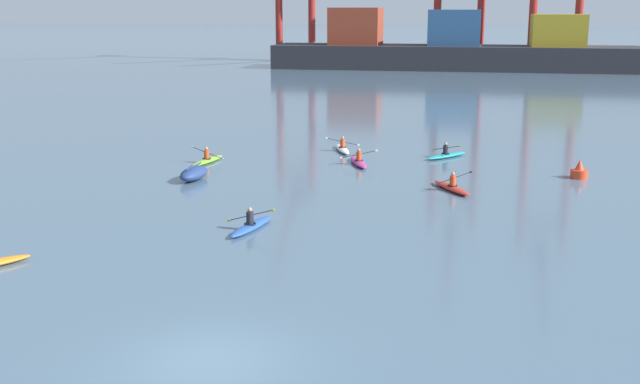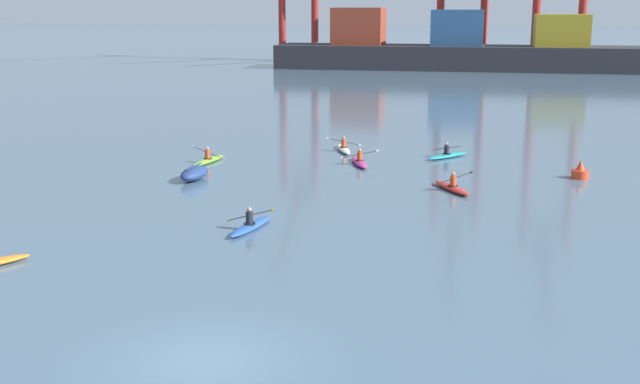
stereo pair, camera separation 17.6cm
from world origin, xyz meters
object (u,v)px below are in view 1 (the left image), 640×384
at_px(capsized_dinghy, 194,173).
at_px(kayak_white, 342,148).
at_px(kayak_magenta, 358,162).
at_px(kayak_teal, 446,155).
at_px(kayak_red, 452,187).
at_px(kayak_blue, 251,225).
at_px(container_barge, 452,49).
at_px(channel_buoy, 579,171).
at_px(kayak_lime, 207,160).

xyz_separation_m(capsized_dinghy, kayak_white, (6.18, 9.97, -0.18)).
height_order(kayak_magenta, kayak_white, same).
relative_size(capsized_dinghy, kayak_teal, 0.88).
relative_size(kayak_red, kayak_white, 0.95).
bearing_deg(kayak_magenta, kayak_blue, -98.86).
xyz_separation_m(container_barge, channel_buoy, (9.45, -75.30, -2.62)).
relative_size(kayak_red, kayak_magenta, 0.95).
height_order(channel_buoy, kayak_blue, kayak_blue).
distance_m(channel_buoy, kayak_lime, 20.73).
bearing_deg(kayak_magenta, kayak_red, -45.69).
relative_size(channel_buoy, kayak_lime, 0.29).
xyz_separation_m(channel_buoy, kayak_white, (-13.67, 5.51, -0.19)).
distance_m(kayak_blue, kayak_teal, 18.90).
bearing_deg(kayak_white, capsized_dinghy, -121.79).
xyz_separation_m(channel_buoy, kayak_magenta, (-12.02, 1.38, -0.19)).
distance_m(capsized_dinghy, kayak_teal, 15.55).
distance_m(capsized_dinghy, kayak_blue, 10.22).
xyz_separation_m(container_barge, capsized_dinghy, (-10.41, -79.76, -2.63)).
distance_m(kayak_magenta, kayak_lime, 8.78).
relative_size(capsized_dinghy, kayak_lime, 0.77).
distance_m(capsized_dinghy, channel_buoy, 20.35).
bearing_deg(kayak_lime, container_barge, 81.46).
distance_m(kayak_teal, kayak_lime, 14.25).
distance_m(kayak_red, kayak_lime, 14.88).
bearing_deg(kayak_magenta, kayak_white, 111.74).
relative_size(kayak_red, kayak_teal, 1.07).
distance_m(container_barge, kayak_red, 79.66).
bearing_deg(kayak_teal, capsized_dinghy, -144.82).
distance_m(kayak_red, kayak_white, 12.12).
height_order(kayak_red, kayak_lime, kayak_lime).
bearing_deg(kayak_teal, kayak_red, -85.87).
height_order(capsized_dinghy, kayak_teal, kayak_teal).
height_order(container_barge, kayak_red, container_barge).
bearing_deg(kayak_white, kayak_blue, -91.84).
relative_size(kayak_blue, kayak_white, 1.02).
height_order(kayak_teal, kayak_white, same).
xyz_separation_m(container_barge, kayak_blue, (-4.82, -88.31, -2.80)).
bearing_deg(kayak_red, kayak_lime, 162.67).
bearing_deg(kayak_magenta, container_barge, 88.01).
bearing_deg(kayak_white, container_barge, 86.54).
bearing_deg(kayak_white, kayak_teal, -8.86).
relative_size(capsized_dinghy, kayak_red, 0.82).
relative_size(kayak_magenta, kayak_lime, 0.98).
bearing_deg(kayak_white, kayak_lime, -142.85).
xyz_separation_m(container_barge, kayak_white, (-4.22, -69.78, -2.80)).
relative_size(kayak_red, kayak_lime, 0.94).
height_order(kayak_blue, kayak_lime, kayak_blue).
distance_m(kayak_red, kayak_teal, 8.78).
relative_size(kayak_magenta, kayak_white, 1.00).
bearing_deg(kayak_magenta, capsized_dinghy, -143.31).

